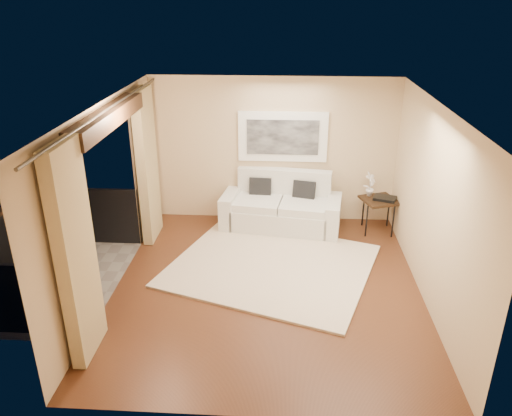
# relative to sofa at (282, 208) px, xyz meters

# --- Properties ---
(floor) EXTENTS (5.00, 5.00, 0.00)m
(floor) POSITION_rel_sofa_xyz_m (-0.18, -2.10, -0.36)
(floor) COLOR #542D18
(floor) RESTS_ON ground
(room_shell) EXTENTS (5.00, 6.40, 5.00)m
(room_shell) POSITION_rel_sofa_xyz_m (-2.31, -2.10, 2.16)
(room_shell) COLOR white
(room_shell) RESTS_ON ground
(balcony) EXTENTS (1.81, 2.60, 1.17)m
(balcony) POSITION_rel_sofa_xyz_m (-3.49, -2.10, -0.19)
(balcony) COLOR #605B56
(balcony) RESTS_ON ground
(curtains) EXTENTS (0.16, 4.80, 2.64)m
(curtains) POSITION_rel_sofa_xyz_m (-2.29, -2.10, 0.97)
(curtains) COLOR tan
(curtains) RESTS_ON ground
(artwork) EXTENTS (1.62, 0.07, 0.92)m
(artwork) POSITION_rel_sofa_xyz_m (-0.01, 0.37, 1.26)
(artwork) COLOR white
(artwork) RESTS_ON room_shell
(rug) EXTENTS (3.70, 3.46, 0.04)m
(rug) POSITION_rel_sofa_xyz_m (-0.14, -1.51, -0.35)
(rug) COLOR beige
(rug) RESTS_ON floor
(sofa) EXTENTS (2.25, 1.21, 1.03)m
(sofa) POSITION_rel_sofa_xyz_m (0.00, 0.00, 0.00)
(sofa) COLOR silver
(sofa) RESTS_ON floor
(side_table) EXTENTS (0.74, 0.74, 0.63)m
(side_table) POSITION_rel_sofa_xyz_m (1.75, -0.10, 0.21)
(side_table) COLOR black
(side_table) RESTS_ON floor
(tray) EXTENTS (0.45, 0.39, 0.05)m
(tray) POSITION_rel_sofa_xyz_m (1.84, -0.11, 0.29)
(tray) COLOR black
(tray) RESTS_ON side_table
(orchid) EXTENTS (0.28, 0.28, 0.45)m
(orchid) POSITION_rel_sofa_xyz_m (1.58, 0.05, 0.49)
(orchid) COLOR white
(orchid) RESTS_ON side_table
(bistro_table) EXTENTS (0.71, 0.71, 0.76)m
(bistro_table) POSITION_rel_sofa_xyz_m (-3.09, -2.35, 0.32)
(bistro_table) COLOR black
(bistro_table) RESTS_ON balcony
(balcony_chair_far) EXTENTS (0.42, 0.43, 0.91)m
(balcony_chair_far) POSITION_rel_sofa_xyz_m (-3.36, -1.76, 0.16)
(balcony_chair_far) COLOR black
(balcony_chair_far) RESTS_ON balcony
(balcony_chair_near) EXTENTS (0.44, 0.44, 0.98)m
(balcony_chair_near) POSITION_rel_sofa_xyz_m (-3.38, -2.09, 0.20)
(balcony_chair_near) COLOR black
(balcony_chair_near) RESTS_ON balcony
(ice_bucket) EXTENTS (0.18, 0.18, 0.20)m
(ice_bucket) POSITION_rel_sofa_xyz_m (-3.25, -2.26, 0.50)
(ice_bucket) COLOR white
(ice_bucket) RESTS_ON bistro_table
(candle) EXTENTS (0.06, 0.06, 0.07)m
(candle) POSITION_rel_sofa_xyz_m (-3.06, -2.20, 0.43)
(candle) COLOR red
(candle) RESTS_ON bistro_table
(vase) EXTENTS (0.04, 0.04, 0.18)m
(vase) POSITION_rel_sofa_xyz_m (-3.13, -2.50, 0.49)
(vase) COLOR white
(vase) RESTS_ON bistro_table
(glass_a) EXTENTS (0.06, 0.06, 0.12)m
(glass_a) POSITION_rel_sofa_xyz_m (-2.99, -2.40, 0.46)
(glass_a) COLOR white
(glass_a) RESTS_ON bistro_table
(glass_b) EXTENTS (0.06, 0.06, 0.12)m
(glass_b) POSITION_rel_sofa_xyz_m (-2.93, -2.33, 0.46)
(glass_b) COLOR silver
(glass_b) RESTS_ON bistro_table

